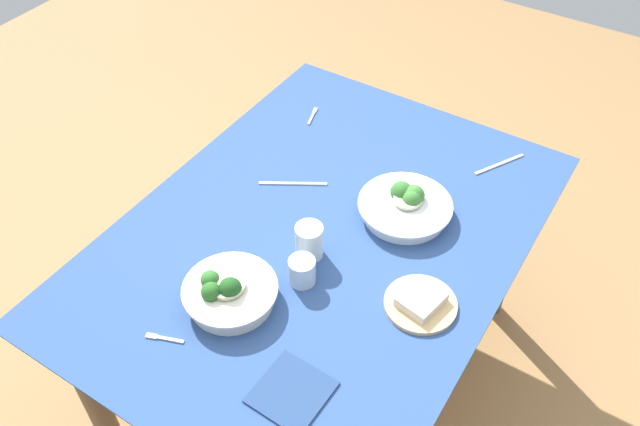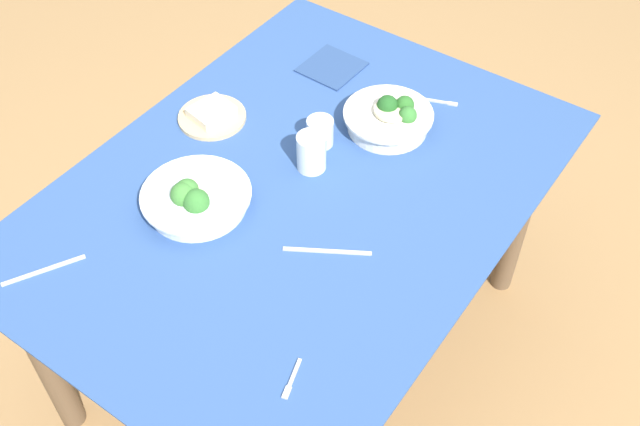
% 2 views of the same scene
% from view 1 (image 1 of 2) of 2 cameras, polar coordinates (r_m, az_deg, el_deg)
% --- Properties ---
extents(ground_plane, '(6.00, 6.00, 0.00)m').
position_cam_1_polar(ground_plane, '(2.45, 0.05, -13.48)').
color(ground_plane, '#9E7547').
extents(dining_table, '(1.43, 1.04, 0.72)m').
position_cam_1_polar(dining_table, '(1.94, 0.06, -3.78)').
color(dining_table, '#2D4C84').
rests_on(dining_table, ground_plane).
extents(broccoli_bowl_far, '(0.27, 0.27, 0.09)m').
position_cam_1_polar(broccoli_bowl_far, '(1.92, 7.34, 0.61)').
color(broccoli_bowl_far, white).
rests_on(broccoli_bowl_far, dining_table).
extents(broccoli_bowl_near, '(0.24, 0.24, 0.10)m').
position_cam_1_polar(broccoli_bowl_near, '(1.70, -7.81, -6.81)').
color(broccoli_bowl_near, silver).
rests_on(broccoli_bowl_near, dining_table).
extents(bread_side_plate, '(0.19, 0.19, 0.04)m').
position_cam_1_polar(bread_side_plate, '(1.71, 8.64, -7.57)').
color(bread_side_plate, '#D6B27A').
rests_on(bread_side_plate, dining_table).
extents(water_glass_center, '(0.07, 0.07, 0.08)m').
position_cam_1_polar(water_glass_center, '(1.73, -1.55, -4.98)').
color(water_glass_center, silver).
rests_on(water_glass_center, dining_table).
extents(water_glass_side, '(0.08, 0.08, 0.10)m').
position_cam_1_polar(water_glass_side, '(1.78, -0.93, -2.43)').
color(water_glass_side, silver).
rests_on(water_glass_side, dining_table).
extents(fork_by_far_bowl, '(0.09, 0.04, 0.00)m').
position_cam_1_polar(fork_by_far_bowl, '(2.28, -0.62, 8.38)').
color(fork_by_far_bowl, '#B7B7BC').
rests_on(fork_by_far_bowl, dining_table).
extents(fork_by_near_bowl, '(0.04, 0.09, 0.00)m').
position_cam_1_polar(fork_by_near_bowl, '(1.69, -13.32, -10.40)').
color(fork_by_near_bowl, '#B7B7BC').
rests_on(fork_by_near_bowl, dining_table).
extents(table_knife_left, '(0.17, 0.10, 0.00)m').
position_cam_1_polar(table_knife_left, '(2.16, 15.13, 4.06)').
color(table_knife_left, '#B7B7BC').
rests_on(table_knife_left, dining_table).
extents(table_knife_right, '(0.12, 0.18, 0.00)m').
position_cam_1_polar(table_knife_right, '(2.02, -2.33, 2.55)').
color(table_knife_right, '#B7B7BC').
rests_on(table_knife_right, dining_table).
extents(napkin_folded_upper, '(0.17, 0.16, 0.01)m').
position_cam_1_polar(napkin_folded_upper, '(1.57, -2.45, -15.08)').
color(napkin_folded_upper, navy).
rests_on(napkin_folded_upper, dining_table).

